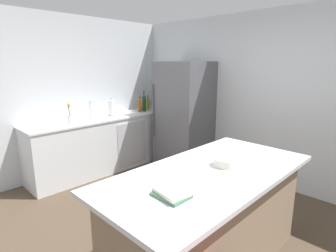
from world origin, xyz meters
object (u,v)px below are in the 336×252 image
kitchen_island (208,218)px  vinegar_bottle (160,104)px  sink_faucet (91,109)px  whiskey_bottle (140,106)px  hot_sauce_bottle (155,105)px  wine_bottle (144,103)px  refrigerator (184,116)px  olive_oil_bottle (148,105)px  syrup_bottle (148,104)px  cookbook_stack (171,193)px  mixing_bowl (225,162)px  flower_vase (70,117)px  paper_towel_roll (111,108)px

kitchen_island → vinegar_bottle: 3.24m
sink_faucet → whiskey_bottle: size_ratio=1.05×
hot_sauce_bottle → wine_bottle: 0.31m
hot_sauce_bottle → refrigerator: bearing=-5.2°
vinegar_bottle → olive_oil_bottle: size_ratio=0.86×
olive_oil_bottle → whiskey_bottle: 0.19m
refrigerator → vinegar_bottle: 0.81m
olive_oil_bottle → hot_sauce_bottle: bearing=97.3°
syrup_bottle → cookbook_stack: syrup_bottle is taller
vinegar_bottle → mixing_bowl: 3.10m
kitchen_island → hot_sauce_bottle: (-2.65, 1.78, 0.56)m
cookbook_stack → wine_bottle: bearing=142.8°
whiskey_bottle → flower_vase: bearing=-89.4°
sink_faucet → olive_oil_bottle: 1.17m
flower_vase → refrigerator: bearing=64.2°
sink_faucet → olive_oil_bottle: bearing=84.9°
paper_towel_roll → whiskey_bottle: size_ratio=1.09×
paper_towel_roll → vinegar_bottle: 1.09m
mixing_bowl → hot_sauce_bottle: bearing=149.4°
vinegar_bottle → whiskey_bottle: size_ratio=0.89×
flower_vase → mixing_bowl: 2.66m
hot_sauce_bottle → whiskey_bottle: (0.01, -0.39, 0.03)m
refrigerator → vinegar_bottle: size_ratio=7.31×
refrigerator → vinegar_bottle: bearing=167.7°
kitchen_island → paper_towel_roll: size_ratio=6.64×
refrigerator → olive_oil_bottle: refrigerator is taller
syrup_bottle → kitchen_island: bearing=-31.4°
syrup_bottle → wine_bottle: size_ratio=0.67×
paper_towel_roll → cookbook_stack: bearing=-26.2°
sink_faucet → cookbook_stack: (2.81, -0.98, -0.14)m
flower_vase → syrup_bottle: (-0.12, 1.69, 0.00)m
syrup_bottle → wine_bottle: 0.24m
hot_sauce_bottle → cookbook_stack: size_ratio=0.86×
mixing_bowl → flower_vase: bearing=-175.6°
syrup_bottle → wine_bottle: bearing=-58.4°
vinegar_bottle → paper_towel_roll: bearing=-95.6°
sink_faucet → paper_towel_roll: size_ratio=0.96×
olive_oil_bottle → wine_bottle: wine_bottle is taller
hot_sauce_bottle → syrup_bottle: syrup_bottle is taller
kitchen_island → syrup_bottle: bearing=148.6°
flower_vase → olive_oil_bottle: size_ratio=1.05×
vinegar_bottle → syrup_bottle: syrup_bottle is taller
whiskey_bottle → paper_towel_roll: bearing=-94.6°
hot_sauce_bottle → cookbook_stack: hot_sauce_bottle is taller
olive_oil_bottle → sink_faucet: bearing=-95.1°
cookbook_stack → sink_faucet: bearing=160.7°
refrigerator → flower_vase: (-0.83, -1.71, 0.10)m
paper_towel_roll → wine_bottle: size_ratio=0.78×
olive_oil_bottle → refrigerator: bearing=8.7°
hot_sauce_bottle → paper_towel_roll: bearing=-92.2°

